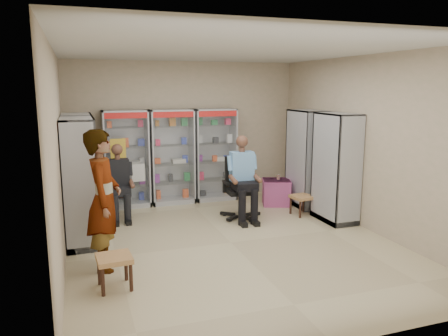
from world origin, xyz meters
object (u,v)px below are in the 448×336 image
object	(u,v)px
cabinet_right_far	(306,159)
office_chair	(240,188)
cabinet_right_near	(336,168)
woven_stool_b	(115,272)
cabinet_back_left	(126,159)
wooden_chair	(119,193)
cabinet_back_mid	(172,157)
woven_stool_a	(302,205)
seated_shopkeeper	(241,180)
cabinet_left_far	(80,170)
standing_man	(104,200)
cabinet_left_near	(81,183)
cabinet_back_right	(215,155)
pink_trunk	(276,192)

from	to	relation	value
cabinet_right_far	office_chair	bearing A→B (deg)	102.91
cabinet_right_near	woven_stool_b	distance (m)	4.48
cabinet_back_left	wooden_chair	bearing A→B (deg)	-108.90
cabinet_right_near	cabinet_back_left	bearing A→B (deg)	57.72
cabinet_back_mid	woven_stool_a	world-z (taller)	cabinet_back_mid
seated_shopkeeper	cabinet_left_far	bearing A→B (deg)	170.50
office_chair	woven_stool_b	distance (m)	3.43
cabinet_right_far	seated_shopkeeper	size ratio (longest dim) A/B	1.35
woven_stool_a	standing_man	bearing A→B (deg)	-160.12
cabinet_right_far	office_chair	xyz separation A→B (m)	(-1.60, -0.37, -0.42)
cabinet_back_mid	office_chair	bearing A→B (deg)	-56.67
cabinet_right_far	cabinet_left_near	bearing A→B (deg)	101.41
cabinet_back_left	cabinet_right_far	xyz separation A→B (m)	(3.53, -1.13, 0.00)
cabinet_back_right	standing_man	distance (m)	4.01
cabinet_back_mid	cabinet_right_near	distance (m)	3.41
cabinet_right_far	cabinet_left_far	size ratio (longest dim) A/B	1.00
cabinet_left_near	woven_stool_b	xyz separation A→B (m)	(0.33, -1.74, -0.79)
cabinet_back_mid	standing_man	xyz separation A→B (m)	(-1.60, -3.09, -0.04)
cabinet_back_left	cabinet_left_near	bearing A→B (deg)	-114.61
seated_shopkeeper	woven_stool_a	xyz separation A→B (m)	(1.20, -0.17, -0.55)
cabinet_back_left	wooden_chair	size ratio (longest dim) A/B	2.13
woven_stool_b	seated_shopkeeper	bearing A→B (deg)	41.32
cabinet_back_left	seated_shopkeeper	world-z (taller)	cabinet_back_left
cabinet_left_near	woven_stool_a	world-z (taller)	cabinet_left_near
cabinet_right_near	standing_man	size ratio (longest dim) A/B	1.04
cabinet_back_right	cabinet_back_left	bearing A→B (deg)	180.00
cabinet_back_right	cabinet_left_far	bearing A→B (deg)	-161.81
office_chair	standing_man	world-z (taller)	standing_man
pink_trunk	woven_stool_a	distance (m)	0.87
cabinet_back_left	cabinet_back_mid	xyz separation A→B (m)	(0.95, 0.00, 0.00)
cabinet_right_near	woven_stool_b	xyz separation A→B (m)	(-4.13, -1.54, -0.79)
cabinet_back_mid	office_chair	xyz separation A→B (m)	(0.98, -1.50, -0.42)
cabinet_back_mid	cabinet_left_far	distance (m)	2.10
cabinet_right_far	standing_man	distance (m)	4.62
cabinet_back_right	cabinet_right_near	xyz separation A→B (m)	(1.63, -2.23, 0.00)
cabinet_left_near	cabinet_back_mid	bearing A→B (deg)	137.20
cabinet_right_near	pink_trunk	xyz separation A→B (m)	(-0.54, 1.37, -0.73)
cabinet_left_far	pink_trunk	distance (m)	3.99
cabinet_back_right	seated_shopkeeper	bearing A→B (deg)	-88.75
cabinet_back_right	standing_man	xyz separation A→B (m)	(-2.55, -3.09, -0.04)
cabinet_left_near	standing_man	world-z (taller)	cabinet_left_near
cabinet_back_mid	cabinet_left_far	size ratio (longest dim) A/B	1.00
cabinet_back_right	cabinet_right_near	distance (m)	2.76
pink_trunk	woven_stool_b	xyz separation A→B (m)	(-3.59, -2.91, -0.06)
wooden_chair	woven_stool_a	size ratio (longest dim) A/B	2.43
cabinet_back_left	cabinet_right_near	bearing A→B (deg)	-32.28
cabinet_left_far	woven_stool_a	size ratio (longest dim) A/B	5.16
cabinet_back_left	woven_stool_b	world-z (taller)	cabinet_back_left
wooden_chair	woven_stool_b	distance (m)	3.07
cabinet_back_right	cabinet_right_near	size ratio (longest dim) A/B	1.00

